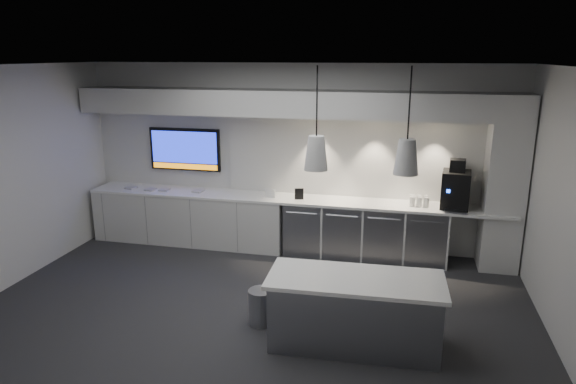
% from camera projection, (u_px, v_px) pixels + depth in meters
% --- Properties ---
extents(floor, '(7.00, 7.00, 0.00)m').
position_uv_depth(floor, '(252.00, 312.00, 6.43)').
color(floor, '#29292B').
rests_on(floor, ground).
extents(ceiling, '(7.00, 7.00, 0.00)m').
position_uv_depth(ceiling, '(247.00, 66.00, 5.64)').
color(ceiling, black).
rests_on(ceiling, wall_back).
extents(wall_back, '(7.00, 0.00, 7.00)m').
position_uv_depth(wall_back, '(294.00, 157.00, 8.39)').
color(wall_back, silver).
rests_on(wall_back, floor).
extents(wall_front, '(7.00, 0.00, 7.00)m').
position_uv_depth(wall_front, '(146.00, 289.00, 3.68)').
color(wall_front, silver).
rests_on(wall_front, floor).
extents(wall_right, '(0.00, 7.00, 7.00)m').
position_uv_depth(wall_right, '(575.00, 218.00, 5.27)').
color(wall_right, silver).
rests_on(wall_right, floor).
extents(back_counter, '(6.80, 0.65, 0.04)m').
position_uv_depth(back_counter, '(290.00, 199.00, 8.24)').
color(back_counter, white).
rests_on(back_counter, left_base_cabinets).
extents(left_base_cabinets, '(3.30, 0.63, 0.86)m').
position_uv_depth(left_base_cabinets, '(190.00, 218.00, 8.74)').
color(left_base_cabinets, silver).
rests_on(left_base_cabinets, floor).
extents(fridge_unit_a, '(0.60, 0.61, 0.85)m').
position_uv_depth(fridge_unit_a, '(305.00, 227.00, 8.31)').
color(fridge_unit_a, gray).
rests_on(fridge_unit_a, floor).
extents(fridge_unit_b, '(0.60, 0.61, 0.85)m').
position_uv_depth(fridge_unit_b, '(344.00, 230.00, 8.17)').
color(fridge_unit_b, gray).
rests_on(fridge_unit_b, floor).
extents(fridge_unit_c, '(0.60, 0.61, 0.85)m').
position_uv_depth(fridge_unit_c, '(384.00, 233.00, 8.03)').
color(fridge_unit_c, gray).
rests_on(fridge_unit_c, floor).
extents(fridge_unit_d, '(0.60, 0.61, 0.85)m').
position_uv_depth(fridge_unit_d, '(425.00, 236.00, 7.90)').
color(fridge_unit_d, gray).
rests_on(fridge_unit_d, floor).
extents(backsplash, '(4.60, 0.03, 1.30)m').
position_uv_depth(backsplash, '(368.00, 158.00, 8.09)').
color(backsplash, silver).
rests_on(backsplash, wall_back).
extents(soffit, '(6.90, 0.60, 0.40)m').
position_uv_depth(soffit, '(290.00, 103.00, 7.87)').
color(soffit, silver).
rests_on(soffit, wall_back).
extents(column, '(0.55, 0.55, 2.60)m').
position_uv_depth(column, '(505.00, 184.00, 7.46)').
color(column, silver).
rests_on(column, floor).
extents(wall_tv, '(1.25, 0.07, 0.72)m').
position_uv_depth(wall_tv, '(185.00, 149.00, 8.73)').
color(wall_tv, black).
rests_on(wall_tv, wall_back).
extents(island, '(1.93, 0.88, 0.81)m').
position_uv_depth(island, '(355.00, 311.00, 5.62)').
color(island, gray).
rests_on(island, floor).
extents(bin, '(0.34, 0.34, 0.43)m').
position_uv_depth(bin, '(261.00, 307.00, 6.12)').
color(bin, gray).
rests_on(bin, floor).
extents(coffee_machine, '(0.45, 0.61, 0.74)m').
position_uv_depth(coffee_machine, '(456.00, 188.00, 7.63)').
color(coffee_machine, black).
rests_on(coffee_machine, back_counter).
extents(sign_black, '(0.14, 0.06, 0.18)m').
position_uv_depth(sign_black, '(299.00, 194.00, 8.11)').
color(sign_black, black).
rests_on(sign_black, back_counter).
extents(sign_white, '(0.18, 0.06, 0.14)m').
position_uv_depth(sign_white, '(270.00, 193.00, 8.24)').
color(sign_white, white).
rests_on(sign_white, back_counter).
extents(cup_cluster, '(0.28, 0.18, 0.15)m').
position_uv_depth(cup_cluster, '(419.00, 201.00, 7.76)').
color(cup_cluster, silver).
rests_on(cup_cluster, back_counter).
extents(tray_a, '(0.19, 0.19, 0.02)m').
position_uv_depth(tray_a, '(131.00, 188.00, 8.79)').
color(tray_a, '#AAAAAA').
rests_on(tray_a, back_counter).
extents(tray_b, '(0.18, 0.18, 0.02)m').
position_uv_depth(tray_b, '(150.00, 189.00, 8.68)').
color(tray_b, '#AAAAAA').
rests_on(tray_b, back_counter).
extents(tray_c, '(0.17, 0.17, 0.02)m').
position_uv_depth(tray_c, '(164.00, 190.00, 8.66)').
color(tray_c, '#AAAAAA').
rests_on(tray_c, back_counter).
extents(tray_d, '(0.18, 0.18, 0.02)m').
position_uv_depth(tray_d, '(198.00, 191.00, 8.57)').
color(tray_d, '#AAAAAA').
rests_on(tray_d, back_counter).
extents(pendant_left, '(0.25, 0.25, 1.05)m').
position_uv_depth(pendant_left, '(316.00, 153.00, 5.26)').
color(pendant_left, silver).
rests_on(pendant_left, ceiling).
extents(pendant_right, '(0.25, 0.25, 1.05)m').
position_uv_depth(pendant_right, '(406.00, 156.00, 5.07)').
color(pendant_right, silver).
rests_on(pendant_right, ceiling).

